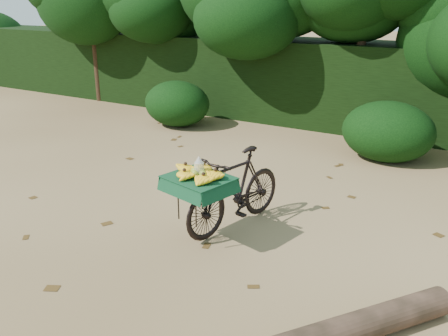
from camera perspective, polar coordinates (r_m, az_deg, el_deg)
The scene contains 6 objects.
ground at distance 5.70m, azimuth -6.75°, elevation -8.34°, with size 80.00×80.00×0.00m, color tan.
vendor_bicycle at distance 5.72m, azimuth 1.18°, elevation -2.55°, with size 0.94×1.78×0.98m.
hedge_backdrop at distance 10.86m, azimuth 13.92°, elevation 9.78°, with size 26.00×1.80×1.80m, color black.
tree_row at distance 10.19m, azimuth 9.41°, elevation 15.71°, with size 14.50×2.00×4.00m, color black, non-canonical shape.
bush_clumps at distance 8.93m, azimuth 12.82°, elevation 4.85°, with size 8.80×1.70×0.90m, color black, non-canonical shape.
leaf_litter at distance 6.16m, azimuth -3.07°, elevation -5.90°, with size 7.00×7.30×0.01m, color #4C3314, non-canonical shape.
Camera 1 is at (3.13, -3.94, 2.67)m, focal length 38.00 mm.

